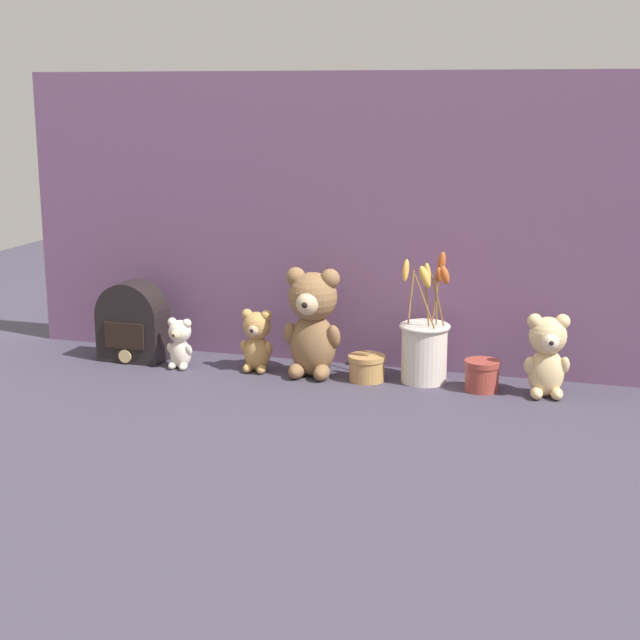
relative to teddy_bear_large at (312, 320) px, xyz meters
The scene contains 10 objects.
ground_plane 0.15m from the teddy_bear_large, 44.34° to the right, with size 4.00×4.00×0.00m, color #3D3847.
backdrop_wall 0.28m from the teddy_bear_large, 82.14° to the left, with size 1.77×0.02×0.77m.
teddy_bear_large is the anchor object (origin of this frame).
teddy_bear_medium 0.59m from the teddy_bear_large, ahead, with size 0.11×0.10×0.20m.
teddy_bear_small 0.17m from the teddy_bear_large, behind, with size 0.09×0.08×0.17m.
teddy_bear_tiny 0.37m from the teddy_bear_large, behind, with size 0.07×0.07×0.14m.
flower_vase 0.29m from the teddy_bear_large, ahead, with size 0.14×0.15×0.33m.
vintage_radio 0.52m from the teddy_bear_large, behind, with size 0.18×0.10×0.22m.
decorative_tin_tall 0.45m from the teddy_bear_large, ahead, with size 0.09×0.09×0.08m.
decorative_tin_short 0.18m from the teddy_bear_large, ahead, with size 0.10×0.10×0.07m.
Camera 1 is at (0.71, -2.31, 0.73)m, focal length 55.00 mm.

